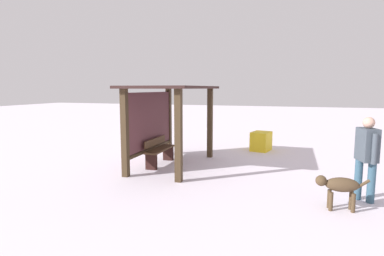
% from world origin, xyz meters
% --- Properties ---
extents(ground_plane, '(60.00, 60.00, 0.00)m').
position_xyz_m(ground_plane, '(0.00, 0.00, 0.00)').
color(ground_plane, silver).
extents(bus_shelter, '(3.17, 1.81, 2.17)m').
position_xyz_m(bus_shelter, '(0.00, 0.24, 1.59)').
color(bus_shelter, '#3D2D1C').
rests_on(bus_shelter, ground).
extents(bench_left_inside, '(1.35, 0.34, 0.74)m').
position_xyz_m(bench_left_inside, '(0.00, 0.41, 0.36)').
color(bench_left_inside, '#4F3522').
rests_on(bench_left_inside, ground).
extents(person_walking, '(0.62, 0.36, 1.59)m').
position_xyz_m(person_walking, '(-1.41, -4.43, 0.93)').
color(person_walking, '#414B55').
rests_on(person_walking, ground).
extents(dog, '(0.28, 0.88, 0.60)m').
position_xyz_m(dog, '(-2.05, -3.91, 0.42)').
color(dog, '#4E3B27').
rests_on(dog, ground).
extents(grit_bin, '(0.81, 0.71, 0.64)m').
position_xyz_m(grit_bin, '(2.88, -2.08, 0.32)').
color(grit_bin, yellow).
rests_on(grit_bin, ground).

